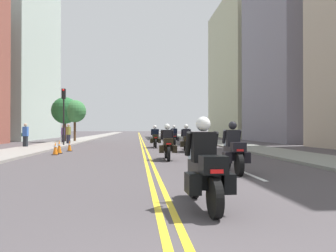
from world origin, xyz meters
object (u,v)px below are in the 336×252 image
Objects in this scene: motorcycle_5 at (174,137)px; pedestrian_1 at (25,135)px; motorcycle_1 at (233,152)px; motorcycle_3 at (186,141)px; traffic_cone_1 at (55,148)px; pedestrian_0 at (63,134)px; traffic_cone_0 at (59,147)px; traffic_cone_2 at (70,146)px; pedestrian_2 at (68,134)px; street_tree_0 at (75,111)px; traffic_light_near at (64,106)px; motorcycle_0 at (205,171)px; motorcycle_4 at (155,138)px; motorcycle_2 at (167,145)px; street_tree_1 at (65,111)px.

pedestrian_1 is at bearing -159.19° from motorcycle_5.
motorcycle_3 is (-0.11, 9.19, 0.01)m from motorcycle_1.
traffic_cone_1 is 0.40× the size of pedestrian_1.
pedestrian_0 is at bearing 117.37° from motorcycle_1.
traffic_cone_0 is 0.45× the size of pedestrian_0.
pedestrian_2 is (-1.73, 8.21, 0.58)m from traffic_cone_2.
motorcycle_5 is at bearing 91.60° from motorcycle_3.
street_tree_0 is at bearing 146.83° from motorcycle_5.
traffic_light_near reaches higher than pedestrian_1.
traffic_cone_2 is 0.40× the size of pedestrian_0.
pedestrian_1 is 5.17m from pedestrian_2.
street_tree_0 reaches higher than traffic_cone_1.
pedestrian_2 is (0.94, -2.28, 0.04)m from pedestrian_0.
motorcycle_3 is 11.34m from traffic_light_near.
traffic_light_near is (-8.81, -1.66, 2.45)m from motorcycle_5.
motorcycle_0 is 0.96× the size of motorcycle_3.
motorcycle_4 is 8.25m from traffic_cone_1.
traffic_light_near is 5.44m from pedestrian_0.
motorcycle_1 is 17.87m from motorcycle_5.
traffic_cone_0 is at bearing 132.41° from motorcycle_1.
pedestrian_2 is at bearing 104.42° from motorcycle_0.
pedestrian_0 is (-8.10, 16.62, 0.22)m from motorcycle_2.
traffic_cone_0 is at bearing -79.49° from traffic_light_near.
pedestrian_2 is (-8.71, 9.58, 0.26)m from motorcycle_3.
traffic_cone_1 is at bearing -89.05° from traffic_cone_0.
motorcycle_5 is 1.21× the size of pedestrian_2.
motorcycle_2 is 13.93m from traffic_light_near.
traffic_cone_0 is at bearing 139.53° from pedestrian_1.
traffic_cone_2 is (-5.27, 14.98, -0.31)m from motorcycle_0.
traffic_cone_2 is 0.38× the size of pedestrian_2.
traffic_light_near is (-8.67, 16.21, 2.47)m from motorcycle_1.
pedestrian_0 is 0.96× the size of pedestrian_2.
pedestrian_2 is at bearing 168.84° from pedestrian_0.
motorcycle_0 is 13.72m from motorcycle_3.
traffic_cone_1 is 0.15× the size of street_tree_1.
motorcycle_5 is 0.50× the size of street_tree_0.
traffic_light_near reaches higher than street_tree_0.
street_tree_0 reaches higher than traffic_cone_0.
motorcycle_2 is 22.17m from street_tree_1.
traffic_cone_1 is (0.02, -0.93, -0.03)m from traffic_cone_0.
pedestrian_1 reaches higher than traffic_cone_0.
pedestrian_2 is 0.38× the size of street_tree_1.
motorcycle_1 is at bearing -68.30° from motorcycle_2.
pedestrian_2 is at bearing 101.92° from traffic_cone_2.
traffic_cone_0 is at bearing -172.82° from motorcycle_3.
traffic_cone_0 is at bearing -127.59° from motorcycle_5.
motorcycle_0 is at bearing -93.68° from motorcycle_5.
traffic_cone_2 is at bearing 86.53° from traffic_cone_1.
pedestrian_0 is (-2.50, 13.28, 0.53)m from traffic_cone_1.
motorcycle_3 is at bearing 11.24° from traffic_cone_1.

